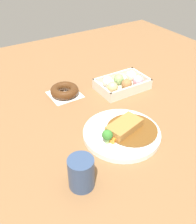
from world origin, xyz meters
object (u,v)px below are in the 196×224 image
Objects in this scene: curry_plate at (122,132)px; donut_box at (122,84)px; chocolate_ring_donut at (64,91)px; coffee_mug at (81,173)px.

donut_box is at bearing 54.07° from curry_plate.
curry_plate is 1.20× the size of donut_box.
curry_plate is 0.30m from donut_box.
donut_box reaches higher than chocolate_ring_donut.
coffee_mug reaches higher than donut_box.
coffee_mug is at bearing -153.55° from curry_plate.
curry_plate is at bearing -125.93° from donut_box.
curry_plate is at bearing -81.46° from chocolate_ring_donut.
curry_plate reaches higher than chocolate_ring_donut.
curry_plate is 2.73× the size of coffee_mug.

